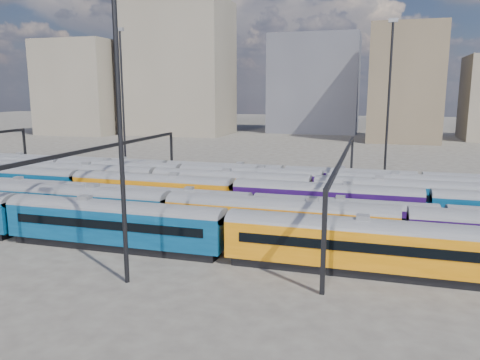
# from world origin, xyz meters

# --- Properties ---
(ground) EXTENTS (500.00, 500.00, 0.00)m
(ground) POSITION_xyz_m (0.00, 0.00, 0.00)
(ground) COLOR #433E38
(ground) RESTS_ON ground
(rake_1) EXTENTS (136.38, 3.32, 5.61)m
(rake_1) POSITION_xyz_m (16.08, -10.00, 2.95)
(rake_1) COLOR black
(rake_1) RESTS_ON ground
(rake_2) EXTENTS (133.76, 2.80, 4.69)m
(rake_2) POSITION_xyz_m (-8.84, -5.00, 2.47)
(rake_2) COLOR black
(rake_2) RESTS_ON ground
(rake_3) EXTENTS (108.46, 3.18, 5.36)m
(rake_3) POSITION_xyz_m (-13.70, 0.00, 2.81)
(rake_3) COLOR black
(rake_3) RESTS_ON ground
(rake_4) EXTENTS (129.81, 3.16, 5.34)m
(rake_4) POSITION_xyz_m (6.02, 5.00, 2.80)
(rake_4) COLOR black
(rake_4) RESTS_ON ground
(rake_5) EXTENTS (145.94, 3.05, 5.13)m
(rake_5) POSITION_xyz_m (-3.48, 10.00, 2.70)
(rake_5) COLOR black
(rake_5) RESTS_ON ground
(rake_6) EXTENTS (132.52, 2.77, 4.65)m
(rake_6) POSITION_xyz_m (-9.05, 15.00, 2.44)
(rake_6) COLOR black
(rake_6) RESTS_ON ground
(gantry_1) EXTENTS (0.35, 40.35, 8.03)m
(gantry_1) POSITION_xyz_m (-20.00, 0.00, 6.79)
(gantry_1) COLOR black
(gantry_1) RESTS_ON ground
(gantry_2) EXTENTS (0.35, 40.35, 8.03)m
(gantry_2) POSITION_xyz_m (10.00, 0.00, 6.79)
(gantry_2) COLOR black
(gantry_2) RESTS_ON ground
(mast_1) EXTENTS (1.40, 0.50, 25.60)m
(mast_1) POSITION_xyz_m (-30.00, 22.00, 13.97)
(mast_1) COLOR black
(mast_1) RESTS_ON ground
(mast_2) EXTENTS (1.40, 0.50, 25.60)m
(mast_2) POSITION_xyz_m (-5.00, -22.00, 13.97)
(mast_2) COLOR black
(mast_2) RESTS_ON ground
(mast_3) EXTENTS (1.40, 0.50, 25.60)m
(mast_3) POSITION_xyz_m (15.00, 24.00, 13.97)
(mast_3) COLOR black
(mast_3) RESTS_ON ground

